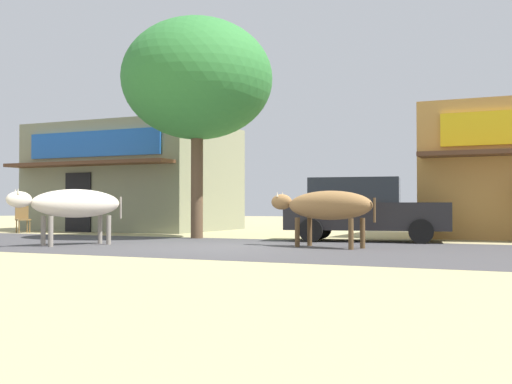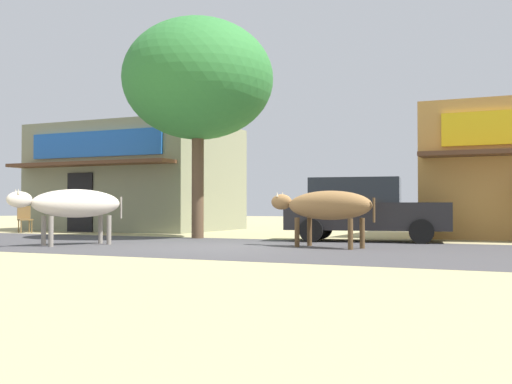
% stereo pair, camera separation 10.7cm
% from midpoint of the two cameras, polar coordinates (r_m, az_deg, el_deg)
% --- Properties ---
extents(ground, '(80.00, 80.00, 0.00)m').
position_cam_midpoint_polar(ground, '(13.89, -3.49, -5.07)').
color(ground, tan).
extents(asphalt_road, '(72.00, 6.42, 0.00)m').
position_cam_midpoint_polar(asphalt_road, '(13.89, -3.49, -5.06)').
color(asphalt_road, '#434143').
rests_on(asphalt_road, ground).
extents(storefront_left_cafe, '(6.92, 6.04, 3.97)m').
position_cam_midpoint_polar(storefront_left_cafe, '(24.34, -11.18, 1.24)').
color(storefront_left_cafe, gray).
rests_on(storefront_left_cafe, ground).
extents(roadside_tree, '(4.30, 4.30, 6.26)m').
position_cam_midpoint_polar(roadside_tree, '(17.91, -5.65, 10.32)').
color(roadside_tree, brown).
rests_on(roadside_tree, ground).
extents(parked_hatchback_car, '(4.34, 2.30, 1.64)m').
position_cam_midpoint_polar(parked_hatchback_car, '(16.22, 9.75, -1.54)').
color(parked_hatchback_car, black).
rests_on(parked_hatchback_car, ground).
extents(cow_near_brown, '(1.69, 2.57, 1.30)m').
position_cam_midpoint_polar(cow_near_brown, '(14.91, -16.73, -1.08)').
color(cow_near_brown, beige).
rests_on(cow_near_brown, ground).
extents(cow_far_dark, '(2.67, 1.24, 1.25)m').
position_cam_midpoint_polar(cow_far_dark, '(13.57, 6.32, -1.29)').
color(cow_far_dark, olive).
rests_on(cow_far_dark, ground).
extents(cafe_chair_near_tree, '(0.61, 0.61, 0.92)m').
position_cam_midpoint_polar(cafe_chair_near_tree, '(22.58, -20.94, -2.25)').
color(cafe_chair_near_tree, brown).
rests_on(cafe_chair_near_tree, ground).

